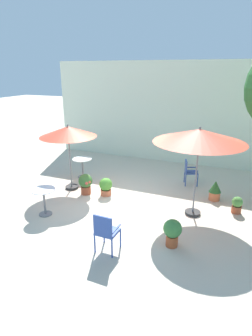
{
  "coord_description": "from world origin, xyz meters",
  "views": [
    {
      "loc": [
        3.14,
        -7.19,
        3.91
      ],
      "look_at": [
        0.0,
        0.4,
        1.0
      ],
      "focal_mm": 29.79,
      "sensor_mm": 36.0,
      "label": 1
    }
  ],
  "objects_px": {
    "potted_plant_2": "(106,186)",
    "potted_plant_3": "(215,190)",
    "potted_plant_0": "(237,205)",
    "patio_umbrella_1": "(199,136)",
    "patio_chair_1": "(189,171)",
    "potted_plant_4": "(86,183)",
    "cafe_table_1": "(44,197)",
    "potted_plant_1": "(172,231)",
    "cafe_table_0": "(82,164)",
    "patio_umbrella_0": "(68,132)",
    "patio_chair_0": "(106,230)"
  },
  "relations": [
    {
      "from": "potted_plant_0",
      "to": "potted_plant_1",
      "type": "xyz_separation_m",
      "value": [
        -1.34,
        -2.29,
        0.13
      ]
    },
    {
      "from": "potted_plant_1",
      "to": "potted_plant_4",
      "type": "xyz_separation_m",
      "value": [
        -3.33,
        1.77,
        -0.0
      ]
    },
    {
      "from": "potted_plant_0",
      "to": "potted_plant_2",
      "type": "bearing_deg",
      "value": -174.9
    },
    {
      "from": "patio_umbrella_1",
      "to": "cafe_table_1",
      "type": "relative_size",
      "value": 3.24
    },
    {
      "from": "patio_chair_1",
      "to": "potted_plant_1",
      "type": "bearing_deg",
      "value": -85.1
    },
    {
      "from": "cafe_table_0",
      "to": "potted_plant_4",
      "type": "relative_size",
      "value": 1.08
    },
    {
      "from": "potted_plant_2",
      "to": "potted_plant_4",
      "type": "distance_m",
      "value": 0.68
    },
    {
      "from": "patio_umbrella_1",
      "to": "cafe_table_1",
      "type": "height_order",
      "value": "patio_umbrella_1"
    },
    {
      "from": "cafe_table_0",
      "to": "patio_chair_0",
      "type": "height_order",
      "value": "patio_chair_0"
    },
    {
      "from": "potted_plant_2",
      "to": "potted_plant_4",
      "type": "relative_size",
      "value": 0.86
    },
    {
      "from": "patio_umbrella_0",
      "to": "cafe_table_0",
      "type": "bearing_deg",
      "value": 99.68
    },
    {
      "from": "potted_plant_0",
      "to": "potted_plant_3",
      "type": "relative_size",
      "value": 0.77
    },
    {
      "from": "patio_chair_1",
      "to": "potted_plant_4",
      "type": "bearing_deg",
      "value": -144.89
    },
    {
      "from": "patio_chair_1",
      "to": "potted_plant_3",
      "type": "xyz_separation_m",
      "value": [
        0.99,
        -0.94,
        -0.2
      ]
    },
    {
      "from": "potted_plant_1",
      "to": "potted_plant_2",
      "type": "xyz_separation_m",
      "value": [
        -2.67,
        1.93,
        -0.08
      ]
    },
    {
      "from": "potted_plant_1",
      "to": "potted_plant_4",
      "type": "distance_m",
      "value": 3.77
    },
    {
      "from": "patio_umbrella_0",
      "to": "cafe_table_1",
      "type": "relative_size",
      "value": 2.87
    },
    {
      "from": "cafe_table_0",
      "to": "patio_umbrella_0",
      "type": "bearing_deg",
      "value": -80.32
    },
    {
      "from": "potted_plant_0",
      "to": "potted_plant_1",
      "type": "distance_m",
      "value": 2.66
    },
    {
      "from": "patio_umbrella_1",
      "to": "cafe_table_0",
      "type": "bearing_deg",
      "value": 163.52
    },
    {
      "from": "cafe_table_0",
      "to": "patio_chair_1",
      "type": "height_order",
      "value": "patio_chair_1"
    },
    {
      "from": "potted_plant_0",
      "to": "potted_plant_4",
      "type": "height_order",
      "value": "potted_plant_4"
    },
    {
      "from": "patio_umbrella_0",
      "to": "patio_chair_1",
      "type": "bearing_deg",
      "value": 27.16
    },
    {
      "from": "potted_plant_1",
      "to": "potted_plant_3",
      "type": "height_order",
      "value": "potted_plant_1"
    },
    {
      "from": "potted_plant_2",
      "to": "potted_plant_3",
      "type": "bearing_deg",
      "value": 16.61
    },
    {
      "from": "potted_plant_2",
      "to": "potted_plant_3",
      "type": "xyz_separation_m",
      "value": [
        3.33,
        0.99,
        0.02
      ]
    },
    {
      "from": "cafe_table_0",
      "to": "potted_plant_2",
      "type": "distance_m",
      "value": 1.89
    },
    {
      "from": "patio_chair_1",
      "to": "potted_plant_3",
      "type": "distance_m",
      "value": 1.38
    },
    {
      "from": "patio_umbrella_0",
      "to": "potted_plant_3",
      "type": "distance_m",
      "value": 5.05
    },
    {
      "from": "patio_chair_0",
      "to": "potted_plant_2",
      "type": "xyz_separation_m",
      "value": [
        -1.36,
        2.73,
        -0.25
      ]
    },
    {
      "from": "patio_umbrella_0",
      "to": "potted_plant_3",
      "type": "relative_size",
      "value": 3.49
    },
    {
      "from": "potted_plant_1",
      "to": "potted_plant_3",
      "type": "distance_m",
      "value": 3.0
    },
    {
      "from": "potted_plant_0",
      "to": "potted_plant_4",
      "type": "bearing_deg",
      "value": -173.55
    },
    {
      "from": "potted_plant_1",
      "to": "patio_chair_0",
      "type": "bearing_deg",
      "value": -149.0
    },
    {
      "from": "patio_umbrella_0",
      "to": "patio_chair_1",
      "type": "relative_size",
      "value": 2.49
    },
    {
      "from": "potted_plant_2",
      "to": "potted_plant_3",
      "type": "distance_m",
      "value": 3.48
    },
    {
      "from": "potted_plant_4",
      "to": "patio_chair_0",
      "type": "bearing_deg",
      "value": -51.78
    },
    {
      "from": "patio_chair_1",
      "to": "potted_plant_2",
      "type": "height_order",
      "value": "patio_chair_1"
    },
    {
      "from": "cafe_table_1",
      "to": "potted_plant_0",
      "type": "height_order",
      "value": "cafe_table_1"
    },
    {
      "from": "patio_umbrella_0",
      "to": "potted_plant_1",
      "type": "relative_size",
      "value": 3.3
    },
    {
      "from": "patio_umbrella_1",
      "to": "patio_chair_1",
      "type": "bearing_deg",
      "value": 103.76
    },
    {
      "from": "patio_umbrella_1",
      "to": "patio_chair_1",
      "type": "height_order",
      "value": "patio_umbrella_1"
    },
    {
      "from": "patio_chair_0",
      "to": "patio_chair_1",
      "type": "height_order",
      "value": "patio_chair_0"
    },
    {
      "from": "potted_plant_1",
      "to": "patio_umbrella_1",
      "type": "bearing_deg",
      "value": 83.69
    },
    {
      "from": "patio_umbrella_0",
      "to": "cafe_table_0",
      "type": "relative_size",
      "value": 2.98
    },
    {
      "from": "patio_umbrella_1",
      "to": "patio_chair_1",
      "type": "relative_size",
      "value": 2.8
    },
    {
      "from": "potted_plant_2",
      "to": "potted_plant_0",
      "type": "bearing_deg",
      "value": 5.1
    },
    {
      "from": "patio_chair_0",
      "to": "potted_plant_0",
      "type": "bearing_deg",
      "value": 49.28
    },
    {
      "from": "potted_plant_0",
      "to": "potted_plant_4",
      "type": "distance_m",
      "value": 4.7
    },
    {
      "from": "patio_umbrella_1",
      "to": "cafe_table_0",
      "type": "distance_m",
      "value": 4.9
    }
  ]
}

